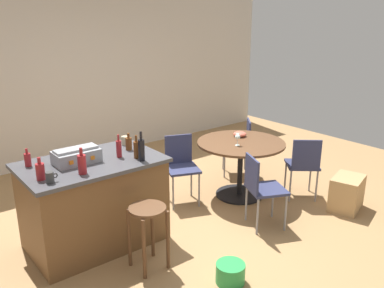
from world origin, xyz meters
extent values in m
plane|color=#A37A4C|center=(0.00, 0.00, 0.00)|extent=(8.80, 8.80, 0.00)
cube|color=beige|center=(0.00, 2.95, 1.35)|extent=(8.00, 0.10, 2.70)
cube|color=brown|center=(-1.11, 0.22, 0.45)|extent=(1.35, 0.84, 0.89)
cube|color=#424247|center=(-1.11, 0.22, 0.91)|extent=(1.41, 0.90, 0.04)
cylinder|color=brown|center=(-0.79, -0.38, 0.30)|extent=(0.04, 0.04, 0.61)
cylinder|color=brown|center=(-1.05, -0.38, 0.30)|extent=(0.04, 0.04, 0.61)
cylinder|color=brown|center=(-1.05, -0.65, 0.30)|extent=(0.04, 0.04, 0.61)
cylinder|color=brown|center=(-0.79, -0.65, 0.30)|extent=(0.04, 0.04, 0.61)
cylinder|color=brown|center=(-0.92, -0.52, 0.62)|extent=(0.35, 0.35, 0.03)
cylinder|color=black|center=(0.94, 0.11, 0.01)|extent=(0.63, 0.63, 0.02)
cylinder|color=black|center=(0.94, 0.11, 0.37)|extent=(0.07, 0.07, 0.73)
cylinder|color=brown|center=(0.94, 0.11, 0.75)|extent=(1.15, 1.15, 0.03)
cube|color=navy|center=(0.58, -0.67, 0.46)|extent=(0.53, 0.53, 0.03)
cube|color=navy|center=(0.41, -0.59, 0.66)|extent=(0.17, 0.34, 0.40)
cylinder|color=gray|center=(0.50, -0.44, 0.22)|extent=(0.02, 0.02, 0.44)
cylinder|color=gray|center=(0.35, -0.75, 0.22)|extent=(0.02, 0.02, 0.44)
cylinder|color=gray|center=(0.66, -0.90, 0.22)|extent=(0.02, 0.02, 0.44)
cylinder|color=gray|center=(0.81, -0.59, 0.22)|extent=(0.02, 0.02, 0.44)
cube|color=navy|center=(1.56, -0.42, 0.45)|extent=(0.56, 0.56, 0.03)
cube|color=navy|center=(1.43, -0.57, 0.65)|extent=(0.29, 0.25, 0.40)
cylinder|color=gray|center=(1.32, -0.44, 0.22)|extent=(0.02, 0.02, 0.44)
cylinder|color=gray|center=(1.58, -0.66, 0.22)|extent=(0.02, 0.02, 0.44)
cylinder|color=gray|center=(1.80, -0.41, 0.22)|extent=(0.02, 0.02, 0.44)
cylinder|color=gray|center=(1.54, -0.18, 0.22)|extent=(0.02, 0.02, 0.44)
cube|color=navy|center=(1.45, 0.72, 0.45)|extent=(0.56, 0.56, 0.03)
cube|color=navy|center=(1.60, 0.60, 0.65)|extent=(0.25, 0.29, 0.40)
cylinder|color=gray|center=(1.47, 0.48, 0.22)|extent=(0.02, 0.02, 0.44)
cylinder|color=gray|center=(1.69, 0.74, 0.22)|extent=(0.02, 0.02, 0.44)
cylinder|color=gray|center=(1.43, 0.96, 0.22)|extent=(0.02, 0.02, 0.44)
cylinder|color=gray|center=(1.21, 0.70, 0.22)|extent=(0.02, 0.02, 0.44)
cube|color=navy|center=(0.19, 0.40, 0.47)|extent=(0.52, 0.52, 0.03)
cube|color=navy|center=(0.26, 0.58, 0.67)|extent=(0.34, 0.15, 0.40)
cylinder|color=gray|center=(0.41, 0.50, 0.23)|extent=(0.02, 0.02, 0.46)
cylinder|color=gray|center=(0.10, 0.62, 0.23)|extent=(0.02, 0.02, 0.46)
cylinder|color=gray|center=(-0.03, 0.31, 0.23)|extent=(0.02, 0.02, 0.46)
cylinder|color=gray|center=(0.29, 0.18, 0.23)|extent=(0.02, 0.02, 0.46)
cube|color=gray|center=(-1.25, 0.25, 1.00)|extent=(0.44, 0.26, 0.13)
cube|color=gray|center=(-1.25, 0.25, 1.08)|extent=(0.42, 0.16, 0.02)
cube|color=orange|center=(-1.36, 0.12, 1.00)|extent=(0.04, 0.01, 0.04)
cube|color=orange|center=(-1.14, 0.12, 1.00)|extent=(0.04, 0.01, 0.04)
cylinder|color=maroon|center=(-1.66, 0.46, 1.00)|extent=(0.06, 0.06, 0.13)
cylinder|color=maroon|center=(-1.66, 0.46, 1.09)|extent=(0.02, 0.02, 0.05)
cylinder|color=#603314|center=(-0.70, 0.01, 1.02)|extent=(0.06, 0.06, 0.18)
cylinder|color=#603314|center=(-0.70, 0.01, 1.14)|extent=(0.02, 0.02, 0.07)
cylinder|color=maroon|center=(-1.32, -0.05, 1.02)|extent=(0.08, 0.08, 0.18)
cylinder|color=maroon|center=(-1.32, -0.05, 1.15)|extent=(0.03, 0.03, 0.07)
cylinder|color=maroon|center=(-0.83, 0.15, 1.02)|extent=(0.06, 0.06, 0.17)
cylinder|color=maroon|center=(-0.83, 0.15, 1.14)|extent=(0.02, 0.02, 0.07)
cylinder|color=#603314|center=(-0.63, 0.29, 1.00)|extent=(0.07, 0.07, 0.14)
cylinder|color=#603314|center=(-0.63, 0.29, 1.09)|extent=(0.03, 0.03, 0.05)
cylinder|color=maroon|center=(-1.68, 0.04, 1.01)|extent=(0.08, 0.08, 0.15)
cylinder|color=maroon|center=(-1.68, 0.04, 1.11)|extent=(0.03, 0.03, 0.06)
cylinder|color=black|center=(-0.70, -0.09, 1.04)|extent=(0.07, 0.07, 0.22)
cylinder|color=black|center=(-0.70, -0.09, 1.20)|extent=(0.03, 0.03, 0.09)
cylinder|color=tan|center=(-0.56, 0.48, 0.98)|extent=(0.09, 0.09, 0.10)
torus|color=tan|center=(-0.51, 0.48, 0.99)|extent=(0.05, 0.01, 0.05)
cylinder|color=#383838|center=(-1.64, -0.08, 0.98)|extent=(0.07, 0.07, 0.10)
torus|color=#383838|center=(-1.59, -0.08, 0.99)|extent=(0.05, 0.01, 0.05)
cylinder|color=silver|center=(0.79, 0.03, 0.76)|extent=(0.06, 0.06, 0.00)
cylinder|color=silver|center=(0.79, 0.03, 0.81)|extent=(0.01, 0.01, 0.08)
ellipsoid|color=silver|center=(0.79, 0.03, 0.87)|extent=(0.07, 0.07, 0.06)
ellipsoid|color=#DB6651|center=(1.10, 0.29, 0.80)|extent=(0.18, 0.18, 0.07)
cube|color=tan|center=(1.70, -1.02, 0.21)|extent=(0.54, 0.45, 0.43)
cylinder|color=green|center=(-0.47, -1.19, 0.09)|extent=(0.27, 0.27, 0.19)
camera|label=1|loc=(-2.72, -3.44, 2.35)|focal=37.82mm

